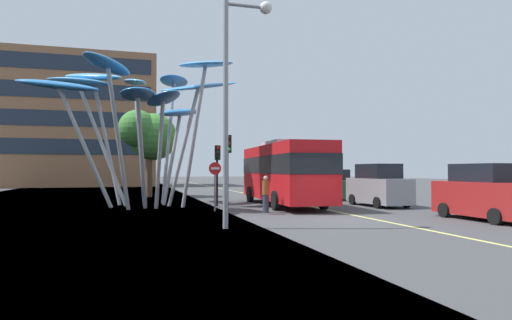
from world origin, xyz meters
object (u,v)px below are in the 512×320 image
at_px(traffic_light_kerb_near, 228,157).
at_px(car_parked_mid, 378,186).
at_px(red_bus, 284,170).
at_px(car_parked_near, 486,194).
at_px(pedestrian, 266,194).
at_px(leaf_sculpture, 135,93).
at_px(car_parked_far, 331,185).
at_px(traffic_light_kerb_far, 217,162).
at_px(no_entry_sign, 215,178).
at_px(street_lamp, 237,81).

distance_m(traffic_light_kerb_near, car_parked_mid, 9.16).
relative_size(red_bus, car_parked_near, 2.41).
xyz_separation_m(traffic_light_kerb_near, pedestrian, (1.83, 0.15, -1.71)).
xyz_separation_m(leaf_sculpture, car_parked_far, (12.95, 2.50, -5.25)).
bearing_deg(car_parked_near, car_parked_mid, 93.53).
xyz_separation_m(red_bus, traffic_light_kerb_far, (-3.65, 0.54, 0.46)).
distance_m(car_parked_near, pedestrian, 9.15).
relative_size(leaf_sculpture, pedestrian, 6.69).
xyz_separation_m(car_parked_mid, no_entry_sign, (-9.12, -0.42, 0.50)).
bearing_deg(street_lamp, car_parked_near, -1.91).
relative_size(traffic_light_kerb_near, car_parked_near, 0.82).
distance_m(car_parked_far, no_entry_sign, 11.37).
relative_size(street_lamp, pedestrian, 4.61).
bearing_deg(car_parked_far, car_parked_mid, -91.32).
relative_size(traffic_light_kerb_far, car_parked_near, 0.77).
xyz_separation_m(traffic_light_kerb_far, car_parked_far, (8.59, 3.71, -1.47)).
bearing_deg(pedestrian, traffic_light_kerb_near, -175.20).
height_order(red_bus, traffic_light_kerb_far, red_bus).
xyz_separation_m(traffic_light_kerb_near, no_entry_sign, (-0.29, 1.54, -1.00)).
relative_size(traffic_light_kerb_near, car_parked_mid, 0.83).
bearing_deg(car_parked_far, pedestrian, -131.87).
bearing_deg(pedestrian, no_entry_sign, 146.95).
bearing_deg(car_parked_near, car_parked_far, 91.29).
bearing_deg(red_bus, pedestrian, -120.69).
bearing_deg(leaf_sculpture, pedestrian, -43.17).
bearing_deg(traffic_light_kerb_far, car_parked_near, -47.12).
distance_m(leaf_sculpture, car_parked_mid, 14.27).
bearing_deg(leaf_sculpture, street_lamp, -72.80).
bearing_deg(traffic_light_kerb_far, street_lamp, -96.95).
height_order(car_parked_mid, no_entry_sign, no_entry_sign).
bearing_deg(red_bus, street_lamp, -118.78).
height_order(traffic_light_kerb_near, traffic_light_kerb_far, traffic_light_kerb_near).
distance_m(traffic_light_kerb_far, car_parked_near, 13.13).
height_order(traffic_light_kerb_far, pedestrian, traffic_light_kerb_far).
bearing_deg(car_parked_near, leaf_sculpture, 140.84).
relative_size(car_parked_near, car_parked_far, 1.02).
bearing_deg(red_bus, leaf_sculpture, 167.63).
bearing_deg(car_parked_mid, traffic_light_kerb_near, -167.47).
xyz_separation_m(car_parked_near, pedestrian, (-7.43, 5.33, -0.19)).
xyz_separation_m(traffic_light_kerb_near, car_parked_far, (8.96, 8.11, -1.62)).
relative_size(red_bus, car_parked_far, 2.46).
height_order(car_parked_mid, car_parked_far, car_parked_mid).
distance_m(traffic_light_kerb_far, street_lamp, 9.65).
bearing_deg(traffic_light_kerb_near, red_bus, 43.72).
distance_m(leaf_sculpture, car_parked_far, 14.19).
relative_size(leaf_sculpture, street_lamp, 1.45).
bearing_deg(pedestrian, leaf_sculpture, 136.83).
height_order(leaf_sculpture, pedestrian, leaf_sculpture).
height_order(car_parked_near, car_parked_mid, car_parked_mid).
xyz_separation_m(leaf_sculpture, pedestrian, (5.82, -5.46, -5.34)).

